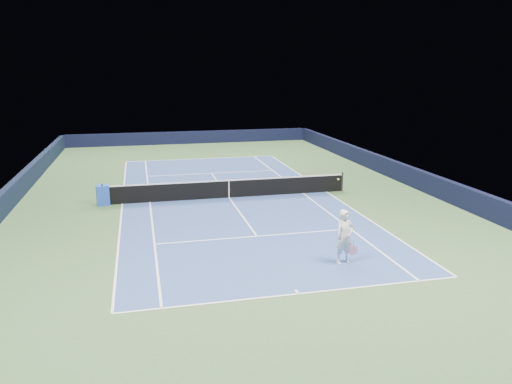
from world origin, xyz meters
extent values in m
plane|color=#36552E|center=(0.00, 0.00, 0.00)|extent=(40.00, 40.00, 0.00)
cube|color=black|center=(0.00, 19.82, 0.55)|extent=(22.00, 0.35, 1.10)
cube|color=black|center=(10.82, 0.00, 0.55)|extent=(0.35, 40.00, 1.10)
cube|color=#111A33|center=(-10.82, 0.00, 0.55)|extent=(0.35, 40.00, 1.10)
cube|color=navy|center=(0.00, 0.00, 0.00)|extent=(10.97, 23.77, 0.01)
cube|color=white|center=(0.00, 11.88, 0.01)|extent=(10.97, 0.08, 0.00)
cube|color=white|center=(0.00, -11.88, 0.01)|extent=(10.97, 0.08, 0.00)
cube|color=white|center=(5.49, 0.00, 0.01)|extent=(0.08, 23.77, 0.00)
cube|color=white|center=(-5.49, 0.00, 0.01)|extent=(0.08, 23.77, 0.00)
cube|color=white|center=(4.12, 0.00, 0.01)|extent=(0.08, 23.77, 0.00)
cube|color=white|center=(-4.12, 0.00, 0.01)|extent=(0.08, 23.77, 0.00)
cube|color=white|center=(0.00, 6.40, 0.01)|extent=(8.23, 0.08, 0.00)
cube|color=white|center=(0.00, -6.40, 0.01)|extent=(8.23, 0.08, 0.00)
cube|color=white|center=(0.00, 0.00, 0.01)|extent=(0.08, 12.80, 0.00)
cube|color=white|center=(0.00, 11.73, 0.01)|extent=(0.08, 0.30, 0.00)
cube|color=white|center=(0.00, -11.73, 0.01)|extent=(0.08, 0.30, 0.00)
cylinder|color=black|center=(-6.40, 0.00, 0.54)|extent=(0.10, 0.10, 1.07)
cylinder|color=black|center=(6.40, 0.00, 0.54)|extent=(0.10, 0.10, 1.07)
cube|color=black|center=(0.00, 0.00, 0.46)|extent=(12.80, 0.03, 0.91)
cube|color=white|center=(0.00, 0.00, 0.94)|extent=(12.80, 0.04, 0.06)
cube|color=white|center=(0.00, 0.00, 0.46)|extent=(0.05, 0.04, 0.91)
cube|color=blue|center=(-6.40, 0.09, 0.50)|extent=(0.69, 0.64, 1.01)
cube|color=white|center=(-6.11, 0.09, 0.45)|extent=(0.06, 0.45, 0.45)
imported|color=silver|center=(2.32, -9.87, 0.98)|extent=(0.80, 0.62, 1.94)
cylinder|color=#C8819E|center=(2.64, -9.92, 0.70)|extent=(0.03, 0.03, 0.32)
cylinder|color=black|center=(2.64, -9.92, 0.46)|extent=(0.32, 0.03, 0.32)
cylinder|color=#C78193|center=(2.64, -9.92, 0.46)|extent=(0.34, 0.03, 0.34)
sphere|color=#D5EC32|center=(2.42, -8.87, 2.81)|extent=(0.07, 0.07, 0.07)
camera|label=1|loc=(-4.47, -25.21, 6.73)|focal=35.00mm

